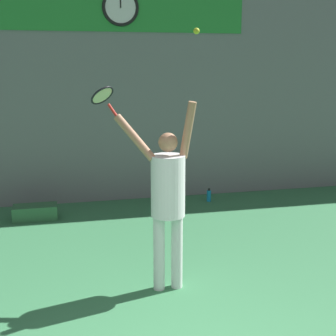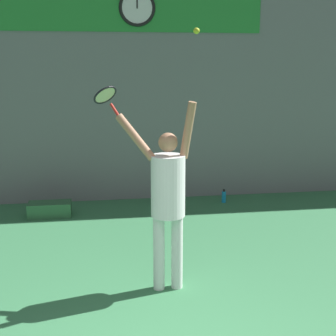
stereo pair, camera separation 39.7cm
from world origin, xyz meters
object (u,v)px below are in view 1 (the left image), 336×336
Objects in this scene: tennis_racket at (103,97)px; water_bottle at (209,195)px; tennis_player at (168,193)px; tennis_ball at (196,31)px; scoreboard_clock at (120,7)px; equipment_bag at (35,212)px.

tennis_racket is 4.15m from water_bottle.
water_bottle is at bearing 64.45° from tennis_player.
tennis_ball is at bearing -14.49° from tennis_player.
scoreboard_clock reaches higher than equipment_bag.
tennis_player is 5.84× the size of tennis_racket.
tennis_racket is at bearing 151.11° from tennis_ball.
tennis_racket is (-0.65, -3.28, -1.34)m from scoreboard_clock.
scoreboard_clock is 3.78m from water_bottle.
scoreboard_clock is 2.59× the size of water_bottle.
tennis_ball is 0.26× the size of water_bottle.
water_bottle is (1.55, -0.46, -3.42)m from scoreboard_clock.
tennis_racket reaches higher than tennis_player.
tennis_racket reaches higher than equipment_bag.
tennis_ball is 4.49m from equipment_bag.
tennis_ball is at bearing -85.77° from scoreboard_clock.
tennis_player reaches higher than equipment_bag.
scoreboard_clock is 4.43m from tennis_player.
scoreboard_clock is at bearing 89.86° from tennis_player.
tennis_racket is 5.71× the size of tennis_ball.
water_bottle reaches higher than equipment_bag.
tennis_player is 8.57× the size of water_bottle.
tennis_racket is 1.27m from tennis_ball.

